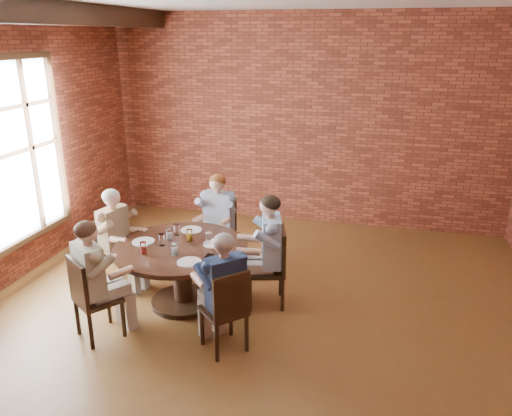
% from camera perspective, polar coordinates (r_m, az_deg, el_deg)
% --- Properties ---
extents(floor, '(7.00, 7.00, 0.00)m').
position_cam_1_polar(floor, '(5.60, -0.75, -13.60)').
color(floor, brown).
rests_on(floor, ground).
extents(wall_back, '(7.00, 0.00, 7.00)m').
position_cam_1_polar(wall_back, '(8.25, 5.58, 9.79)').
color(wall_back, '#98442B').
rests_on(wall_back, ground).
extents(ceiling_beam, '(0.22, 6.90, 0.26)m').
position_cam_1_polar(ceiling_beam, '(5.85, -26.34, 19.65)').
color(ceiling_beam, black).
rests_on(ceiling_beam, ceiling).
extents(window, '(0.10, 2.16, 2.36)m').
position_cam_1_polar(window, '(6.77, -26.95, 5.30)').
color(window, white).
rests_on(window, wall_left).
extents(dining_table, '(1.54, 1.54, 0.75)m').
position_cam_1_polar(dining_table, '(5.88, -8.48, -6.25)').
color(dining_table, black).
rests_on(dining_table, floor).
extents(chair_a, '(0.53, 0.53, 0.94)m').
position_cam_1_polar(chair_a, '(5.84, 2.01, -6.40)').
color(chair_a, black).
rests_on(chair_a, floor).
extents(diner_a, '(0.78, 0.69, 1.35)m').
position_cam_1_polar(diner_a, '(5.77, 1.16, -4.96)').
color(diner_a, '#4474B2').
rests_on(diner_a, floor).
extents(chair_b, '(0.44, 0.44, 0.92)m').
position_cam_1_polar(chair_b, '(6.85, -4.15, -2.56)').
color(chair_b, black).
rests_on(chair_b, floor).
extents(diner_b, '(0.55, 0.66, 1.30)m').
position_cam_1_polar(diner_b, '(6.73, -4.44, -1.63)').
color(diner_b, '#8A97B0').
rests_on(diner_b, floor).
extents(chair_c, '(0.48, 0.48, 0.91)m').
position_cam_1_polar(chair_c, '(6.52, -15.91, -4.51)').
color(chair_c, black).
rests_on(chair_c, floor).
extents(diner_c, '(0.71, 0.62, 1.28)m').
position_cam_1_polar(diner_c, '(6.41, -15.52, -3.48)').
color(diner_c, brown).
rests_on(diner_c, floor).
extents(chair_d, '(0.58, 0.58, 0.92)m').
position_cam_1_polar(chair_d, '(5.47, -18.47, -9.48)').
color(chair_d, black).
rests_on(chair_d, floor).
extents(diner_d, '(0.78, 0.81, 1.30)m').
position_cam_1_polar(diner_d, '(5.43, -17.84, -7.85)').
color(diner_d, '#C6AE9B').
rests_on(diner_d, floor).
extents(chair_e, '(0.56, 0.56, 0.90)m').
position_cam_1_polar(chair_e, '(5.00, -3.32, -11.39)').
color(chair_e, black).
rests_on(chair_e, floor).
extents(diner_e, '(0.77, 0.77, 1.27)m').
position_cam_1_polar(diner_e, '(4.99, -3.77, -9.61)').
color(diner_e, navy).
rests_on(diner_e, floor).
extents(plate_a, '(0.26, 0.26, 0.01)m').
position_cam_1_polar(plate_a, '(5.78, -4.77, -4.08)').
color(plate_a, white).
rests_on(plate_a, dining_table).
extents(plate_b, '(0.26, 0.26, 0.01)m').
position_cam_1_polar(plate_b, '(6.21, -7.41, -2.49)').
color(plate_b, white).
rests_on(plate_b, dining_table).
extents(plate_c, '(0.26, 0.26, 0.01)m').
position_cam_1_polar(plate_c, '(5.96, -12.74, -3.76)').
color(plate_c, white).
rests_on(plate_c, dining_table).
extents(plate_d, '(0.26, 0.26, 0.01)m').
position_cam_1_polar(plate_d, '(5.36, -7.63, -6.14)').
color(plate_d, white).
rests_on(plate_d, dining_table).
extents(glass_a, '(0.07, 0.07, 0.14)m').
position_cam_1_polar(glass_a, '(5.78, -5.44, -3.45)').
color(glass_a, white).
rests_on(glass_a, dining_table).
extents(glass_b, '(0.07, 0.07, 0.14)m').
position_cam_1_polar(glass_b, '(5.88, -7.61, -3.09)').
color(glass_b, white).
rests_on(glass_b, dining_table).
extents(glass_c, '(0.07, 0.07, 0.14)m').
position_cam_1_polar(glass_c, '(6.06, -9.06, -2.48)').
color(glass_c, white).
rests_on(glass_c, dining_table).
extents(glass_d, '(0.07, 0.07, 0.14)m').
position_cam_1_polar(glass_d, '(5.95, -9.90, -2.97)').
color(glass_d, white).
rests_on(glass_d, dining_table).
extents(glass_e, '(0.07, 0.07, 0.14)m').
position_cam_1_polar(glass_e, '(5.81, -10.74, -3.59)').
color(glass_e, white).
rests_on(glass_e, dining_table).
extents(glass_f, '(0.07, 0.07, 0.14)m').
position_cam_1_polar(glass_f, '(5.63, -12.74, -4.49)').
color(glass_f, white).
rests_on(glass_f, dining_table).
extents(glass_g, '(0.07, 0.07, 0.14)m').
position_cam_1_polar(glass_g, '(5.53, -9.32, -4.68)').
color(glass_g, white).
rests_on(glass_g, dining_table).
extents(smartphone, '(0.07, 0.15, 0.01)m').
position_cam_1_polar(smartphone, '(5.48, -5.43, -5.50)').
color(smartphone, black).
rests_on(smartphone, dining_table).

